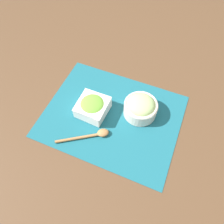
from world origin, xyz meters
The scene contains 5 objects.
ground_plane centered at (0.00, 0.00, 0.00)m, with size 3.00×3.00×0.00m, color #513823.
placemat centered at (0.00, 0.00, 0.00)m, with size 0.60×0.47×0.00m.
cucumber_bowl centered at (0.11, 0.06, 0.05)m, with size 0.15×0.15×0.09m.
lettuce_bowl centered at (-0.09, -0.01, 0.04)m, with size 0.13×0.13×0.08m.
wooden_spoon centered at (-0.03, -0.12, 0.01)m, with size 0.21×0.15×0.02m.
Camera 1 is at (0.20, -0.47, 0.84)m, focal length 35.00 mm.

